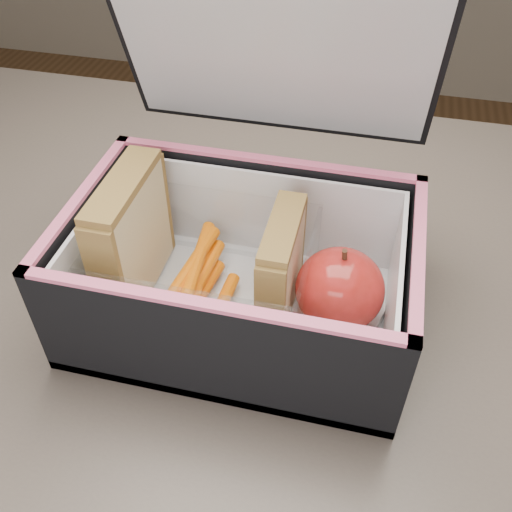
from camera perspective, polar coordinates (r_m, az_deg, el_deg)
The scene contains 8 objects.
kitchen_table at distance 0.58m, azimuth 4.64°, elevation -12.73°, with size 1.20×0.80×0.75m.
lunch_bag at distance 0.47m, azimuth -1.35°, elevation -0.66°, with size 0.28×0.25×0.27m.
plastic_tub at distance 0.48m, azimuth -4.98°, elevation -1.17°, with size 0.18×0.13×0.07m, color white, non-canonical shape.
sandwich_left at distance 0.49m, azimuth -12.34°, elevation 1.97°, with size 0.03×0.10×0.11m.
sandwich_right at distance 0.46m, azimuth 2.53°, elevation -1.24°, with size 0.02×0.08×0.09m.
carrot_sticks at distance 0.49m, azimuth -5.73°, elevation -3.08°, with size 0.05×0.14×0.03m.
paper_napkin at distance 0.49m, azimuth 7.62°, elevation -6.49°, with size 0.07×0.07×0.01m, color white.
red_apple at distance 0.46m, azimuth 8.37°, elevation -3.29°, with size 0.09×0.09×0.08m.
Camera 1 is at (0.03, -0.32, 1.14)m, focal length 40.00 mm.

